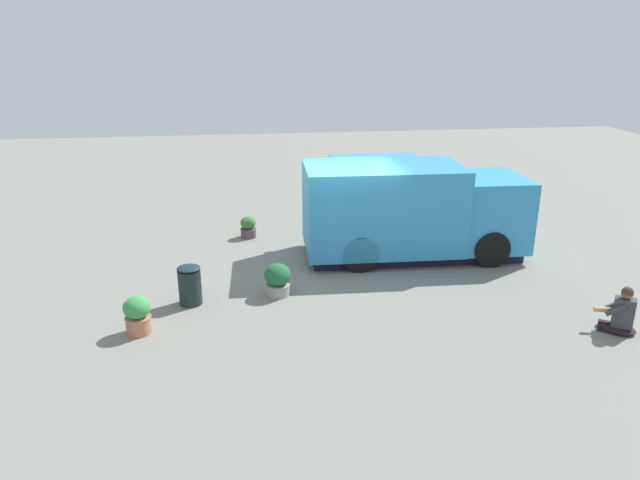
{
  "coord_description": "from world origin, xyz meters",
  "views": [
    {
      "loc": [
        2.37,
        12.77,
        5.09
      ],
      "look_at": [
        0.76,
        1.44,
        1.07
      ],
      "focal_mm": 32.29,
      "sensor_mm": 36.0,
      "label": 1
    }
  ],
  "objects_px": {
    "planter_flowering_near": "(277,279)",
    "planter_flowering_side": "(248,227)",
    "food_truck": "(410,212)",
    "person_customer": "(621,314)",
    "planter_flowering_far": "(137,314)",
    "trash_bin": "(190,285)"
  },
  "relations": [
    {
      "from": "person_customer",
      "to": "planter_flowering_near",
      "type": "height_order",
      "value": "person_customer"
    },
    {
      "from": "planter_flowering_side",
      "to": "person_customer",
      "type": "bearing_deg",
      "value": 136.26
    },
    {
      "from": "food_truck",
      "to": "trash_bin",
      "type": "relative_size",
      "value": 6.55
    },
    {
      "from": "food_truck",
      "to": "planter_flowering_near",
      "type": "distance_m",
      "value": 3.95
    },
    {
      "from": "person_customer",
      "to": "planter_flowering_far",
      "type": "height_order",
      "value": "person_customer"
    },
    {
      "from": "food_truck",
      "to": "planter_flowering_side",
      "type": "height_order",
      "value": "food_truck"
    },
    {
      "from": "food_truck",
      "to": "person_customer",
      "type": "bearing_deg",
      "value": 121.5
    },
    {
      "from": "trash_bin",
      "to": "person_customer",
      "type": "bearing_deg",
      "value": 163.55
    },
    {
      "from": "person_customer",
      "to": "planter_flowering_near",
      "type": "xyz_separation_m",
      "value": [
        6.07,
        -2.49,
        0.0
      ]
    },
    {
      "from": "person_customer",
      "to": "planter_flowering_side",
      "type": "distance_m",
      "value": 9.12
    },
    {
      "from": "planter_flowering_near",
      "to": "planter_flowering_far",
      "type": "height_order",
      "value": "planter_flowering_far"
    },
    {
      "from": "planter_flowering_near",
      "to": "planter_flowering_side",
      "type": "distance_m",
      "value": 3.85
    },
    {
      "from": "planter_flowering_side",
      "to": "trash_bin",
      "type": "height_order",
      "value": "trash_bin"
    },
    {
      "from": "planter_flowering_near",
      "to": "trash_bin",
      "type": "distance_m",
      "value": 1.78
    },
    {
      "from": "planter_flowering_near",
      "to": "planter_flowering_side",
      "type": "xyz_separation_m",
      "value": [
        0.52,
        -3.81,
        -0.06
      ]
    },
    {
      "from": "planter_flowering_near",
      "to": "planter_flowering_side",
      "type": "relative_size",
      "value": 1.19
    },
    {
      "from": "food_truck",
      "to": "person_customer",
      "type": "relative_size",
      "value": 5.97
    },
    {
      "from": "person_customer",
      "to": "planter_flowering_far",
      "type": "relative_size",
      "value": 1.25
    },
    {
      "from": "person_customer",
      "to": "trash_bin",
      "type": "distance_m",
      "value": 8.18
    },
    {
      "from": "planter_flowering_far",
      "to": "trash_bin",
      "type": "relative_size",
      "value": 0.88
    },
    {
      "from": "food_truck",
      "to": "planter_flowering_side",
      "type": "distance_m",
      "value": 4.42
    },
    {
      "from": "planter_flowering_far",
      "to": "planter_flowering_near",
      "type": "bearing_deg",
      "value": -153.73
    }
  ]
}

